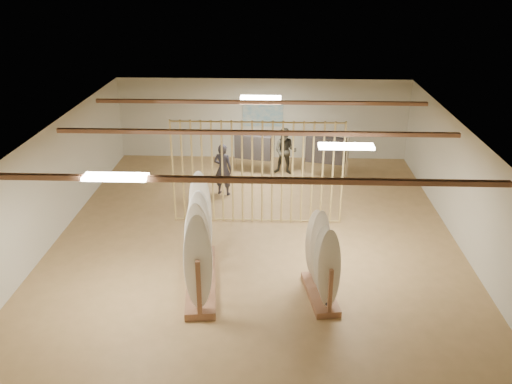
{
  "coord_description": "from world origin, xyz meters",
  "views": [
    {
      "loc": [
        0.49,
        -12.26,
        6.43
      ],
      "look_at": [
        0.0,
        0.0,
        1.2
      ],
      "focal_mm": 38.0,
      "sensor_mm": 36.0,
      "label": 1
    }
  ],
  "objects_px": {
    "rack_right": "(321,271)",
    "clothing_rack_b": "(326,150)",
    "rack_left": "(200,253)",
    "shopper_b": "(285,148)",
    "shopper_a": "(223,166)",
    "clothing_rack_a": "(253,147)"
  },
  "relations": [
    {
      "from": "rack_left",
      "to": "shopper_a",
      "type": "height_order",
      "value": "rack_left"
    },
    {
      "from": "shopper_a",
      "to": "shopper_b",
      "type": "xyz_separation_m",
      "value": [
        1.86,
        1.79,
        -0.02
      ]
    },
    {
      "from": "rack_left",
      "to": "shopper_b",
      "type": "relative_size",
      "value": 1.6
    },
    {
      "from": "clothing_rack_a",
      "to": "shopper_b",
      "type": "bearing_deg",
      "value": 13.17
    },
    {
      "from": "rack_right",
      "to": "clothing_rack_b",
      "type": "distance_m",
      "value": 6.8
    },
    {
      "from": "clothing_rack_b",
      "to": "shopper_a",
      "type": "bearing_deg",
      "value": -140.24
    },
    {
      "from": "shopper_b",
      "to": "rack_left",
      "type": "bearing_deg",
      "value": -95.54
    },
    {
      "from": "rack_right",
      "to": "clothing_rack_b",
      "type": "bearing_deg",
      "value": 75.42
    },
    {
      "from": "rack_left",
      "to": "shopper_a",
      "type": "distance_m",
      "value": 4.91
    },
    {
      "from": "clothing_rack_b",
      "to": "shopper_b",
      "type": "xyz_separation_m",
      "value": [
        -1.28,
        0.33,
        -0.08
      ]
    },
    {
      "from": "rack_left",
      "to": "rack_right",
      "type": "height_order",
      "value": "rack_left"
    },
    {
      "from": "clothing_rack_a",
      "to": "shopper_a",
      "type": "relative_size",
      "value": 0.78
    },
    {
      "from": "rack_left",
      "to": "clothing_rack_b",
      "type": "xyz_separation_m",
      "value": [
        3.15,
        6.36,
        0.19
      ]
    },
    {
      "from": "shopper_a",
      "to": "shopper_b",
      "type": "relative_size",
      "value": 1.02
    },
    {
      "from": "clothing_rack_a",
      "to": "shopper_b",
      "type": "distance_m",
      "value": 1.04
    },
    {
      "from": "rack_left",
      "to": "rack_right",
      "type": "bearing_deg",
      "value": -15.73
    },
    {
      "from": "rack_left",
      "to": "rack_right",
      "type": "distance_m",
      "value": 2.58
    },
    {
      "from": "clothing_rack_b",
      "to": "shopper_b",
      "type": "bearing_deg",
      "value": -179.74
    },
    {
      "from": "clothing_rack_b",
      "to": "shopper_b",
      "type": "distance_m",
      "value": 1.32
    },
    {
      "from": "clothing_rack_b",
      "to": "clothing_rack_a",
      "type": "bearing_deg",
      "value": -173.54
    },
    {
      "from": "rack_left",
      "to": "shopper_a",
      "type": "xyz_separation_m",
      "value": [
        0.02,
        4.91,
        0.14
      ]
    },
    {
      "from": "shopper_b",
      "to": "rack_right",
      "type": "bearing_deg",
      "value": -74.54
    }
  ]
}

